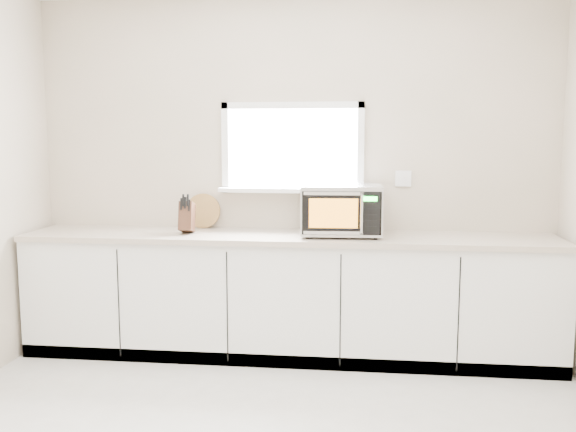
# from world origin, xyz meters

# --- Properties ---
(back_wall) EXTENTS (4.00, 0.17, 2.70)m
(back_wall) POSITION_xyz_m (0.00, 2.00, 1.36)
(back_wall) COLOR beige
(back_wall) RESTS_ON ground
(cabinets) EXTENTS (3.92, 0.60, 0.88)m
(cabinets) POSITION_xyz_m (0.00, 1.70, 0.44)
(cabinets) COLOR white
(cabinets) RESTS_ON ground
(countertop) EXTENTS (3.92, 0.64, 0.04)m
(countertop) POSITION_xyz_m (0.00, 1.69, 0.90)
(countertop) COLOR #BCB09B
(countertop) RESTS_ON cabinets
(microwave) EXTENTS (0.59, 0.48, 0.37)m
(microwave) POSITION_xyz_m (0.39, 1.70, 1.11)
(microwave) COLOR black
(microwave) RESTS_ON countertop
(knife_block) EXTENTS (0.11, 0.21, 0.30)m
(knife_block) POSITION_xyz_m (-0.76, 1.66, 1.05)
(knife_block) COLOR #3F2216
(knife_block) RESTS_ON countertop
(cutting_board) EXTENTS (0.27, 0.07, 0.27)m
(cutting_board) POSITION_xyz_m (-0.70, 1.94, 1.06)
(cutting_board) COLOR #9B6C3C
(cutting_board) RESTS_ON countertop
(coffee_grinder) EXTENTS (0.12, 0.12, 0.19)m
(coffee_grinder) POSITION_xyz_m (0.50, 1.73, 1.02)
(coffee_grinder) COLOR #B9BCC1
(coffee_grinder) RESTS_ON countertop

